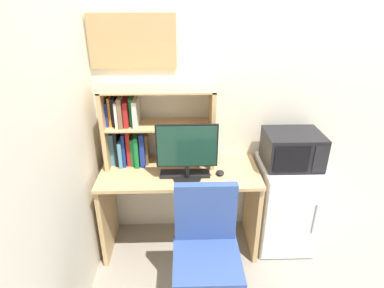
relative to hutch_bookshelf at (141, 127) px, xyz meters
The scene contains 10 objects.
wall_back 1.63m from the hutch_bookshelf, ahead, with size 6.40×0.04×2.60m, color silver.
desk 0.65m from the hutch_bookshelf, 26.23° to the right, with size 1.29×0.57×0.77m.
hutch_bookshelf is the anchor object (origin of this frame).
monitor 0.47m from the hutch_bookshelf, 37.70° to the right, with size 0.46×0.22×0.45m.
keyboard 0.52m from the hutch_bookshelf, 32.48° to the right, with size 0.39×0.12×0.02m, color black.
computer_mouse 0.74m from the hutch_bookshelf, 19.76° to the right, with size 0.07×0.08×0.03m, color black.
mini_fridge 1.41m from the hutch_bookshelf, ahead, with size 0.47×0.52×0.80m.
microwave 1.24m from the hutch_bookshelf, ahead, with size 0.44×0.37×0.28m.
desk_chair 1.15m from the hutch_bookshelf, 58.82° to the right, with size 0.51×0.51×0.96m.
wall_corkboard 0.67m from the hutch_bookshelf, 106.88° to the left, with size 0.67×0.02×0.41m, color tan.
Camera 1 is at (-0.87, -2.52, 2.06)m, focal length 29.55 mm.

